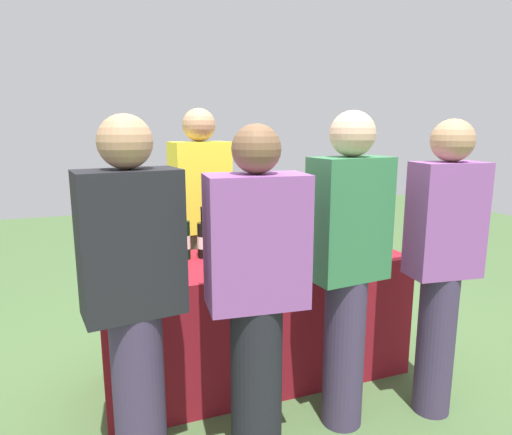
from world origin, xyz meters
TOP-DOWN VIEW (x-y plane):
  - ground_plane at (0.00, 0.00)m, footprint 12.00×12.00m
  - tasting_table at (0.00, 0.00)m, footprint 1.80×0.66m
  - wine_bottle_0 at (-0.40, 0.15)m, footprint 0.07×0.07m
  - wine_bottle_1 at (-0.28, 0.13)m, footprint 0.07×0.07m
  - wine_bottle_2 at (-0.12, 0.11)m, footprint 0.08×0.08m
  - wine_bottle_3 at (0.07, 0.09)m, footprint 0.07×0.07m
  - wine_bottle_4 at (0.43, 0.16)m, footprint 0.08×0.08m
  - wine_glass_0 at (-0.47, -0.07)m, footprint 0.06×0.06m
  - wine_glass_1 at (-0.21, -0.09)m, footprint 0.07×0.07m
  - wine_glass_2 at (0.38, -0.13)m, footprint 0.07×0.07m
  - ice_bucket at (0.50, -0.01)m, footprint 0.21×0.21m
  - server_pouring at (-0.19, 0.57)m, footprint 0.42×0.27m
  - guest_0 at (-0.77, -0.63)m, footprint 0.42×0.27m
  - guest_1 at (-0.26, -0.68)m, footprint 0.45×0.27m
  - guest_2 at (0.26, -0.59)m, footprint 0.40×0.25m
  - guest_3 at (0.77, -0.68)m, footprint 0.37×0.24m
  - menu_board at (0.61, 0.78)m, footprint 0.52×0.16m

SIDE VIEW (x-z plane):
  - ground_plane at x=0.00m, z-range 0.00..0.00m
  - tasting_table at x=0.00m, z-range 0.00..0.75m
  - menu_board at x=0.61m, z-range 0.00..0.93m
  - guest_1 at x=-0.26m, z-range 0.05..1.59m
  - wine_glass_1 at x=-0.21m, z-range 0.77..0.90m
  - wine_glass_0 at x=-0.47m, z-range 0.78..0.91m
  - wine_glass_2 at x=0.38m, z-range 0.78..0.92m
  - guest_0 at x=-0.77m, z-range 0.06..1.63m
  - ice_bucket at x=0.50m, z-range 0.75..0.95m
  - guest_3 at x=0.77m, z-range 0.08..1.64m
  - wine_bottle_3 at x=0.07m, z-range 0.71..1.01m
  - wine_bottle_1 at x=-0.28m, z-range 0.71..1.02m
  - wine_bottle_0 at x=-0.40m, z-range 0.71..1.03m
  - guest_2 at x=0.26m, z-range 0.07..1.67m
  - wine_bottle_4 at x=0.43m, z-range 0.71..1.03m
  - wine_bottle_2 at x=-0.12m, z-range 0.71..1.04m
  - server_pouring at x=-0.19m, z-range 0.07..1.72m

